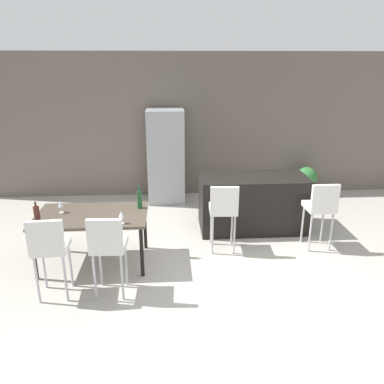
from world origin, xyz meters
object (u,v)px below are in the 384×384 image
Objects in this scene: kitchen_island at (253,203)px; dining_chair_far at (108,244)px; dining_table at (92,218)px; wine_bottle_end at (37,214)px; bar_chair_middle at (321,205)px; refrigerator at (166,156)px; wine_bottle_inner at (140,199)px; wine_glass_left at (121,214)px; potted_plant at (306,179)px; wine_glass_middle at (61,204)px; dining_chair_near at (49,245)px; bar_chair_left at (224,207)px.

kitchen_island is 1.67× the size of dining_chair_far.
dining_table is 5.33× the size of wine_bottle_end.
bar_chair_middle is 3.24m from refrigerator.
wine_bottle_inner is 1.88× the size of wine_glass_left.
dining_chair_far reaches higher than dining_table.
bar_chair_middle is at bearing -104.85° from potted_plant.
wine_glass_left is at bearing -110.59° from wine_bottle_inner.
potted_plant is at bearing -0.20° from refrigerator.
wine_glass_middle is at bearing -120.46° from refrigerator.
dining_table is at bearing 67.82° from dining_chair_near.
dining_chair_far is at bearing -50.18° from wine_glass_middle.
wine_bottle_inner reaches higher than dining_chair_near.
wine_bottle_end reaches higher than kitchen_island.
kitchen_island is 1.04m from bar_chair_left.
dining_table is 0.81× the size of refrigerator.
kitchen_island is 1.67× the size of dining_chair_near.
wine_bottle_inner reaches higher than bar_chair_middle.
wine_bottle_inner is at bearing -154.87° from kitchen_island.
dining_chair_near and dining_chair_far have the same top height.
wine_glass_middle is (-0.87, 0.42, 0.00)m from wine_glass_left.
wine_bottle_inner reaches higher than potted_plant.
wine_bottle_inner is at bearing 18.23° from wine_bottle_end.
refrigerator is at bearing 68.08° from dining_chair_near.
wine_glass_middle is at bearing 55.79° from wine_bottle_end.
bar_chair_middle is at bearing 11.47° from wine_glass_left.
bar_chair_middle reaches higher than wine_glass_middle.
wine_glass_left is (0.11, 0.48, 0.17)m from dining_chair_far.
dining_chair_far is (-1.51, -1.06, 0.00)m from bar_chair_left.
bar_chair_middle reaches higher than dining_table.
potted_plant is (3.56, 3.34, -0.31)m from dining_chair_far.
wine_glass_left is at bearing -26.07° from wine_glass_middle.
dining_chair_near is at bearing -62.54° from wine_bottle_end.
wine_bottle_end is at bearing -124.21° from wine_glass_middle.
dining_chair_near is 1.61× the size of potted_plant.
bar_chair_left reaches higher than kitchen_island.
kitchen_island is 10.09× the size of wine_glass_middle.
kitchen_island is 2.12m from refrigerator.
dining_table is at bearing 112.19° from dining_chair_far.
dining_chair_far is at bearing -103.11° from wine_glass_left.
kitchen_island reaches higher than dining_table.
wine_glass_middle is at bearing -176.13° from bar_chair_left.
dining_chair_far is at bearing -107.09° from wine_bottle_inner.
kitchen_island is at bearing 22.96° from dining_table.
kitchen_island is 1.67× the size of bar_chair_middle.
wine_bottle_end is 1.35m from wine_bottle_inner.
bar_chair_left is 0.70× the size of dining_table.
wine_bottle_end is at bearing -160.06° from dining_table.
potted_plant is at bearing 75.15° from bar_chair_middle.
bar_chair_middle reaches higher than potted_plant.
bar_chair_left is 1.45m from bar_chair_middle.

